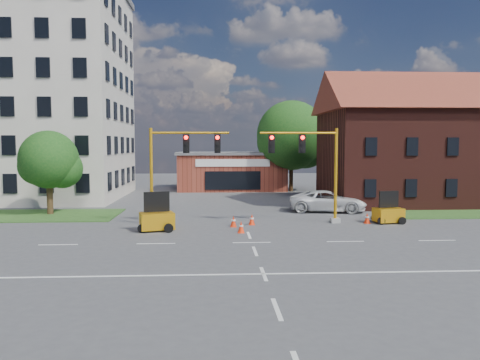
{
  "coord_description": "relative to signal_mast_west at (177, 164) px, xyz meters",
  "views": [
    {
      "loc": [
        -1.92,
        -24.19,
        5.13
      ],
      "look_at": [
        -0.08,
        10.0,
        2.55
      ],
      "focal_mm": 35.0,
      "sensor_mm": 36.0,
      "label": 1
    }
  ],
  "objects": [
    {
      "name": "ground",
      "position": [
        4.36,
        -6.0,
        -3.92
      ],
      "size": [
        120.0,
        120.0,
        0.0
      ],
      "primitive_type": "plane",
      "color": "#454648",
      "rests_on": "ground"
    },
    {
      "name": "lane_markings",
      "position": [
        4.36,
        -9.0,
        -3.91
      ],
      "size": [
        60.0,
        36.0,
        0.01
      ],
      "primitive_type": null,
      "color": "silver",
      "rests_on": "ground"
    },
    {
      "name": "office_block",
      "position": [
        -15.64,
        15.91,
        6.39
      ],
      "size": [
        18.4,
        15.4,
        20.6
      ],
      "color": "beige",
      "rests_on": "ground"
    },
    {
      "name": "brick_shop",
      "position": [
        4.36,
        23.99,
        -1.76
      ],
      "size": [
        12.4,
        8.4,
        4.3
      ],
      "color": "maroon",
      "rests_on": "ground"
    },
    {
      "name": "townhouse_row",
      "position": [
        22.36,
        10.0,
        2.01
      ],
      "size": [
        21.0,
        11.0,
        11.5
      ],
      "color": "#431A14",
      "rests_on": "ground"
    },
    {
      "name": "tree_large",
      "position": [
        11.25,
        21.08,
        1.98
      ],
      "size": [
        8.03,
        7.65,
        9.99
      ],
      "color": "#382314",
      "rests_on": "ground"
    },
    {
      "name": "tree_nw_front",
      "position": [
        -9.43,
        4.58,
        -0.04
      ],
      "size": [
        4.43,
        4.22,
        6.17
      ],
      "color": "#382314",
      "rests_on": "ground"
    },
    {
      "name": "signal_mast_west",
      "position": [
        0.0,
        0.0,
        0.0
      ],
      "size": [
        5.3,
        0.6,
        6.2
      ],
      "color": "#9C9C96",
      "rests_on": "ground"
    },
    {
      "name": "signal_mast_east",
      "position": [
        8.71,
        0.0,
        0.0
      ],
      "size": [
        5.3,
        0.6,
        6.2
      ],
      "color": "#9C9C96",
      "rests_on": "ground"
    },
    {
      "name": "trailer_west",
      "position": [
        -1.04,
        -2.28,
        -3.22
      ],
      "size": [
        2.25,
        1.8,
        2.24
      ],
      "rotation": [
        0.0,
        0.0,
        0.28
      ],
      "color": "#ECA213",
      "rests_on": "ground"
    },
    {
      "name": "trailer_east",
      "position": [
        13.81,
        -0.31,
        -3.29
      ],
      "size": [
        1.96,
        1.5,
        2.02
      ],
      "rotation": [
        0.0,
        0.0,
        0.19
      ],
      "color": "#ECA213",
      "rests_on": "ground"
    },
    {
      "name": "cone_a",
      "position": [
        3.95,
        -3.24,
        -3.58
      ],
      "size": [
        0.4,
        0.4,
        0.7
      ],
      "color": "#FF320D",
      "rests_on": "ground"
    },
    {
      "name": "cone_b",
      "position": [
        3.58,
        -1.24,
        -3.58
      ],
      "size": [
        0.4,
        0.4,
        0.7
      ],
      "color": "#FF320D",
      "rests_on": "ground"
    },
    {
      "name": "cone_c",
      "position": [
        4.79,
        -0.54,
        -3.58
      ],
      "size": [
        0.4,
        0.4,
        0.7
      ],
      "color": "#FF320D",
      "rests_on": "ground"
    },
    {
      "name": "cone_d",
      "position": [
        12.36,
        -0.43,
        -3.58
      ],
      "size": [
        0.4,
        0.4,
        0.7
      ],
      "color": "#FF320D",
      "rests_on": "ground"
    },
    {
      "name": "pickup_white",
      "position": [
        11.1,
        5.1,
        -3.11
      ],
      "size": [
        6.21,
        3.67,
        1.62
      ],
      "primitive_type": "imported",
      "rotation": [
        0.0,
        0.0,
        1.39
      ],
      "color": "white",
      "rests_on": "ground"
    }
  ]
}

